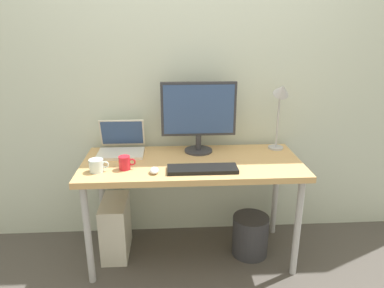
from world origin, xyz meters
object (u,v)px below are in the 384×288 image
(coffee_mug, at_px, (125,163))
(computer_tower, at_px, (116,227))
(laptop, at_px, (121,145))
(mouse, at_px, (154,170))
(glass_cup, at_px, (97,165))
(desk_lamp, at_px, (281,101))
(monitor, at_px, (199,113))
(desk, at_px, (192,170))
(wastebasket, at_px, (250,235))
(keyboard, at_px, (202,169))

(coffee_mug, bearing_deg, computer_tower, 124.30)
(laptop, xyz_separation_m, mouse, (0.25, -0.39, -0.04))
(glass_cup, bearing_deg, desk_lamp, 14.75)
(monitor, height_order, glass_cup, monitor)
(monitor, xyz_separation_m, computer_tower, (-0.61, -0.12, -0.81))
(desk, height_order, wastebasket, desk)
(desk_lamp, height_order, glass_cup, desk_lamp)
(monitor, height_order, laptop, monitor)
(glass_cup, height_order, computer_tower, glass_cup)
(desk, relative_size, mouse, 16.29)
(monitor, height_order, wastebasket, monitor)
(desk_lamp, relative_size, glass_cup, 4.11)
(mouse, xyz_separation_m, computer_tower, (-0.31, 0.25, -0.55))
(monitor, distance_m, glass_cup, 0.78)
(mouse, relative_size, coffee_mug, 0.84)
(monitor, xyz_separation_m, desk_lamp, (0.58, 0.00, 0.08))
(laptop, bearing_deg, computer_tower, -113.08)
(mouse, height_order, computer_tower, mouse)
(keyboard, distance_m, wastebasket, 0.72)
(desk, height_order, computer_tower, desk)
(computer_tower, bearing_deg, keyboard, -20.93)
(laptop, relative_size, wastebasket, 1.07)
(desk, relative_size, monitor, 2.80)
(mouse, relative_size, glass_cup, 0.73)
(desk, xyz_separation_m, computer_tower, (-0.55, 0.06, -0.46))
(mouse, height_order, wastebasket, mouse)
(wastebasket, bearing_deg, mouse, -165.42)
(desk_lamp, relative_size, computer_tower, 1.21)
(mouse, distance_m, computer_tower, 0.67)
(monitor, distance_m, keyboard, 0.45)
(laptop, bearing_deg, coffee_mug, -79.15)
(monitor, bearing_deg, desk, -107.56)
(computer_tower, relative_size, wastebasket, 1.40)
(mouse, bearing_deg, laptop, 122.60)
(mouse, xyz_separation_m, wastebasket, (0.67, 0.17, -0.61))
(glass_cup, xyz_separation_m, wastebasket, (1.03, 0.13, -0.63))
(monitor, relative_size, desk_lamp, 1.03)
(computer_tower, bearing_deg, coffee_mug, -55.70)
(laptop, height_order, mouse, laptop)
(desk_lamp, bearing_deg, wastebasket, -136.71)
(monitor, bearing_deg, glass_cup, -153.84)
(keyboard, bearing_deg, coffee_mug, 173.52)
(coffee_mug, bearing_deg, keyboard, -6.48)
(glass_cup, bearing_deg, monitor, 26.16)
(desk_lamp, distance_m, coffee_mug, 1.15)
(coffee_mug, bearing_deg, desk_lamp, 15.72)
(keyboard, distance_m, computer_tower, 0.85)
(coffee_mug, bearing_deg, wastebasket, 6.91)
(laptop, bearing_deg, glass_cup, -107.77)
(coffee_mug, distance_m, wastebasket, 1.07)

